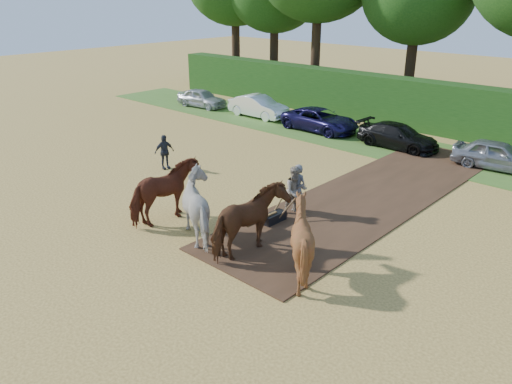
{
  "coord_description": "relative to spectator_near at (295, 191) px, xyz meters",
  "views": [
    {
      "loc": [
        11.07,
        -10.5,
        7.97
      ],
      "look_at": [
        0.01,
        1.44,
        1.4
      ],
      "focal_mm": 35.0,
      "sensor_mm": 36.0,
      "label": 1
    }
  ],
  "objects": [
    {
      "name": "spectator_far",
      "position": [
        -7.95,
        -0.06,
        -0.13
      ],
      "size": [
        0.61,
        1.05,
        1.67
      ],
      "primitive_type": "imported",
      "rotation": [
        0.0,
        0.0,
        1.35
      ],
      "color": "#23272F",
      "rests_on": "ground"
    },
    {
      "name": "ground",
      "position": [
        -0.31,
        -3.3,
        -0.97
      ],
      "size": [
        120.0,
        120.0,
        0.0
      ],
      "primitive_type": "plane",
      "color": "gold",
      "rests_on": "ground"
    },
    {
      "name": "earth_strip",
      "position": [
        1.19,
        3.7,
        -0.94
      ],
      "size": [
        4.5,
        17.0,
        0.05
      ],
      "primitive_type": "cube",
      "color": "#472D1C",
      "rests_on": "ground"
    },
    {
      "name": "spectator_near",
      "position": [
        0.0,
        0.0,
        0.0
      ],
      "size": [
        1.06,
        1.16,
        1.93
      ],
      "primitive_type": "imported",
      "rotation": [
        0.0,
        0.0,
        1.14
      ],
      "color": "#B2A68C",
      "rests_on": "ground"
    },
    {
      "name": "plough_team",
      "position": [
        -0.1,
        -3.42,
        0.18
      ],
      "size": [
        7.52,
        5.52,
        2.31
      ],
      "color": "maroon",
      "rests_on": "ground"
    },
    {
      "name": "grass_verge",
      "position": [
        -0.31,
        10.7,
        -0.95
      ],
      "size": [
        50.0,
        5.0,
        0.03
      ],
      "primitive_type": "cube",
      "color": "#38601E",
      "rests_on": "ground"
    },
    {
      "name": "parked_cars",
      "position": [
        -0.92,
        10.73,
        -0.28
      ],
      "size": [
        36.18,
        2.83,
        1.46
      ],
      "color": "#ACAFB3",
      "rests_on": "ground"
    },
    {
      "name": "hedgerow",
      "position": [
        -0.31,
        15.2,
        0.53
      ],
      "size": [
        46.0,
        1.6,
        3.0
      ],
      "primitive_type": "cube",
      "color": "#14380F",
      "rests_on": "ground"
    }
  ]
}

